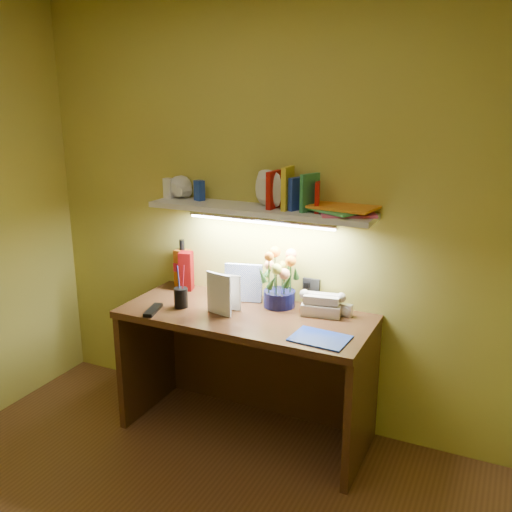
{
  "coord_description": "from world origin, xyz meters",
  "views": [
    {
      "loc": [
        1.31,
        -1.44,
        1.92
      ],
      "look_at": [
        -0.01,
        1.35,
        1.04
      ],
      "focal_mm": 40.0,
      "sensor_mm": 36.0,
      "label": 1
    }
  ],
  "objects_px": {
    "desk": "(246,374)",
    "whisky_bottle": "(183,263)",
    "telephone": "(322,302)",
    "flower_bouquet": "(280,279)",
    "desk_clock": "(346,310)"
  },
  "relations": [
    {
      "from": "flower_bouquet",
      "to": "desk_clock",
      "type": "relative_size",
      "value": 4.62
    },
    {
      "from": "flower_bouquet",
      "to": "telephone",
      "type": "bearing_deg",
      "value": -0.33
    },
    {
      "from": "desk_clock",
      "to": "whisky_bottle",
      "type": "bearing_deg",
      "value": -177.76
    },
    {
      "from": "desk",
      "to": "whisky_bottle",
      "type": "height_order",
      "value": "whisky_bottle"
    },
    {
      "from": "telephone",
      "to": "flower_bouquet",
      "type": "bearing_deg",
      "value": 170.29
    },
    {
      "from": "desk_clock",
      "to": "telephone",
      "type": "bearing_deg",
      "value": -169.03
    },
    {
      "from": "desk",
      "to": "whisky_bottle",
      "type": "relative_size",
      "value": 4.63
    },
    {
      "from": "desk",
      "to": "flower_bouquet",
      "type": "height_order",
      "value": "flower_bouquet"
    },
    {
      "from": "flower_bouquet",
      "to": "whisky_bottle",
      "type": "relative_size",
      "value": 1.06
    },
    {
      "from": "desk",
      "to": "telephone",
      "type": "bearing_deg",
      "value": 25.49
    },
    {
      "from": "flower_bouquet",
      "to": "desk",
      "type": "bearing_deg",
      "value": -124.27
    },
    {
      "from": "desk",
      "to": "desk_clock",
      "type": "bearing_deg",
      "value": 20.89
    },
    {
      "from": "telephone",
      "to": "whisky_bottle",
      "type": "xyz_separation_m",
      "value": [
        -0.94,
        0.07,
        0.09
      ]
    },
    {
      "from": "desk",
      "to": "desk_clock",
      "type": "relative_size",
      "value": 20.21
    },
    {
      "from": "flower_bouquet",
      "to": "whisky_bottle",
      "type": "height_order",
      "value": "flower_bouquet"
    }
  ]
}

